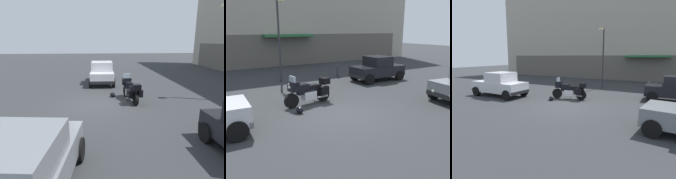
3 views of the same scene
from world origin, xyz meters
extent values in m
plane|color=#2D3033|center=(0.00, 0.00, 0.00)|extent=(80.00, 80.00, 0.00)
cylinder|color=black|center=(-1.36, 1.61, 0.32)|extent=(0.65, 0.23, 0.64)
cylinder|color=black|center=(0.24, 1.85, 0.32)|extent=(0.65, 0.23, 0.64)
cylinder|color=#B7B7BC|center=(-1.34, 1.62, 0.75)|extent=(0.33, 0.12, 0.68)
cube|color=#B7B7BC|center=(-0.52, 1.74, 0.42)|extent=(0.65, 0.48, 0.36)
cube|color=black|center=(-0.52, 1.74, 0.66)|extent=(1.13, 0.44, 0.28)
cube|color=black|center=(-0.82, 1.69, 0.84)|extent=(0.56, 0.41, 0.24)
cube|color=black|center=(-0.32, 1.77, 0.80)|extent=(0.60, 0.38, 0.12)
cube|color=black|center=(-1.24, 1.63, 0.92)|extent=(0.42, 0.49, 0.40)
cube|color=#8C9EAD|center=(-1.28, 1.62, 1.22)|extent=(0.14, 0.41, 0.28)
sphere|color=#EAEACC|center=(-1.42, 1.60, 0.92)|extent=(0.14, 0.14, 0.14)
cylinder|color=black|center=(-1.16, 1.64, 1.02)|extent=(0.13, 0.62, 0.04)
cylinder|color=#B7B7BC|center=(0.10, 1.63, 0.30)|extent=(0.56, 0.17, 0.09)
cube|color=black|center=(0.16, 1.56, 0.58)|extent=(0.43, 0.26, 0.36)
cube|color=black|center=(0.08, 2.11, 0.58)|extent=(0.43, 0.26, 0.36)
cube|color=black|center=(0.34, 1.87, 0.95)|extent=(0.42, 0.45, 0.28)
cylinder|color=black|center=(-0.35, 1.58, 0.15)|extent=(0.04, 0.13, 0.29)
sphere|color=black|center=(-1.32, 0.84, 0.14)|extent=(0.28, 0.28, 0.28)
cube|color=silver|center=(-5.23, 0.37, 0.66)|extent=(3.84, 1.75, 0.68)
cube|color=silver|center=(-5.08, 0.36, 1.32)|extent=(1.64, 1.55, 0.64)
cube|color=#8C9EAD|center=(-5.83, 0.39, 1.32)|extent=(0.10, 1.40, 0.54)
cube|color=#8C9EAD|center=(-4.33, 0.34, 1.32)|extent=(0.10, 1.40, 0.51)
cube|color=black|center=(-7.08, 0.42, 0.42)|extent=(0.17, 1.64, 0.20)
cube|color=black|center=(-3.38, 0.32, 0.42)|extent=(0.17, 1.64, 0.20)
cylinder|color=black|center=(-6.70, -0.37, 0.32)|extent=(0.65, 0.24, 0.64)
cylinder|color=black|center=(-6.65, 1.19, 0.32)|extent=(0.65, 0.24, 0.64)
cylinder|color=black|center=(-3.80, -0.45, 0.32)|extent=(0.65, 0.24, 0.64)
cylinder|color=black|center=(-3.75, 1.11, 0.32)|extent=(0.65, 0.24, 0.64)
sphere|color=silver|center=(-7.14, -0.03, 0.54)|extent=(0.14, 0.14, 0.14)
sphere|color=silver|center=(-7.11, 0.87, 0.54)|extent=(0.14, 0.14, 0.14)
cube|color=slate|center=(6.50, -1.65, 1.26)|extent=(2.08, 1.83, 0.60)
cube|color=#8C9EAD|center=(5.60, -1.54, 1.26)|extent=(0.23, 1.49, 0.51)
cube|color=black|center=(4.36, -1.40, 0.42)|extent=(0.33, 1.76, 0.20)
cylinder|color=black|center=(4.66, -2.28, 0.32)|extent=(0.66, 0.29, 0.64)
cylinder|color=black|center=(4.86, -0.61, 0.32)|extent=(0.66, 0.29, 0.64)
sphere|color=silver|center=(4.25, -1.87, 0.54)|extent=(0.14, 0.14, 0.14)
sphere|color=silver|center=(4.37, -0.91, 0.54)|extent=(0.14, 0.14, 0.14)
cube|color=black|center=(3.76, 4.11, 0.42)|extent=(0.14, 1.56, 0.20)
cylinder|color=black|center=(4.17, 3.37, 0.32)|extent=(0.64, 0.23, 0.64)
camera|label=1|loc=(9.82, -0.14, 3.20)|focal=32.32mm
camera|label=2|loc=(-4.62, -7.49, 3.22)|focal=38.06mm
camera|label=3|loc=(5.10, -9.20, 2.73)|focal=31.50mm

